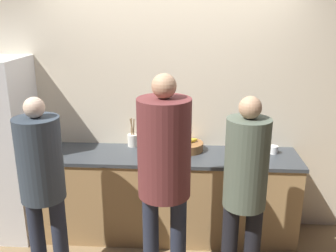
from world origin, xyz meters
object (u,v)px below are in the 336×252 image
object	(u,v)px
person_left	(42,176)
bottle_clear	(175,153)
utensil_crock	(133,140)
bottle_green	(229,151)
person_right	(245,184)
cup_white	(274,150)
person_center	(164,165)
fruit_bowl	(187,146)

from	to	relation	value
person_left	bottle_clear	distance (m)	1.19
utensil_crock	bottle_green	xyz separation A→B (m)	(0.96, -0.32, 0.03)
person_left	bottle_green	bearing A→B (deg)	21.76
person_right	person_left	bearing A→B (deg)	178.09
bottle_green	cup_white	size ratio (longest dim) A/B	2.83
cup_white	bottle_green	bearing A→B (deg)	-156.17
person_center	bottle_clear	size ratio (longest dim) A/B	8.70
fruit_bowl	utensil_crock	size ratio (longest dim) A/B	1.07
person_center	person_right	bearing A→B (deg)	0.17
person_right	fruit_bowl	distance (m)	1.01
person_center	bottle_clear	bearing A→B (deg)	84.88
utensil_crock	bottle_clear	bearing A→B (deg)	-38.85
person_right	utensil_crock	size ratio (longest dim) A/B	5.60
bottle_clear	utensil_crock	bearing A→B (deg)	141.15
utensil_crock	cup_white	bearing A→B (deg)	-4.74
person_right	bottle_green	xyz separation A→B (m)	(-0.06, 0.67, 0.01)
person_left	bottle_clear	size ratio (longest dim) A/B	7.75
person_left	person_right	bearing A→B (deg)	-1.91
person_right	cup_white	world-z (taller)	person_right
person_center	utensil_crock	size ratio (longest dim) A/B	6.12
person_left	bottle_green	xyz separation A→B (m)	(1.55, 0.62, 0.02)
fruit_bowl	bottle_clear	bearing A→B (deg)	-111.44
bottle_green	person_left	bearing A→B (deg)	-158.24
person_right	bottle_green	world-z (taller)	person_right
utensil_crock	bottle_clear	size ratio (longest dim) A/B	1.42
bottle_green	bottle_clear	size ratio (longest dim) A/B	1.17
fruit_bowl	bottle_green	world-z (taller)	bottle_green
person_center	person_right	world-z (taller)	person_center
person_left	person_right	size ratio (longest dim) A/B	0.97
person_right	fruit_bowl	xyz separation A→B (m)	(-0.45, 0.90, -0.04)
person_left	bottle_green	world-z (taller)	person_left
fruit_bowl	bottle_clear	world-z (taller)	bottle_clear
person_left	person_center	world-z (taller)	person_center
person_right	bottle_clear	bearing A→B (deg)	132.00
person_right	utensil_crock	distance (m)	1.42
bottle_green	utensil_crock	bearing A→B (deg)	161.73
person_right	cup_white	distance (m)	0.96
person_center	cup_white	bearing A→B (deg)	40.84
person_left	person_center	bearing A→B (deg)	-3.21
person_center	utensil_crock	distance (m)	1.08
fruit_bowl	bottle_green	size ratio (longest dim) A/B	1.31
fruit_bowl	person_left	bearing A→B (deg)	-143.79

